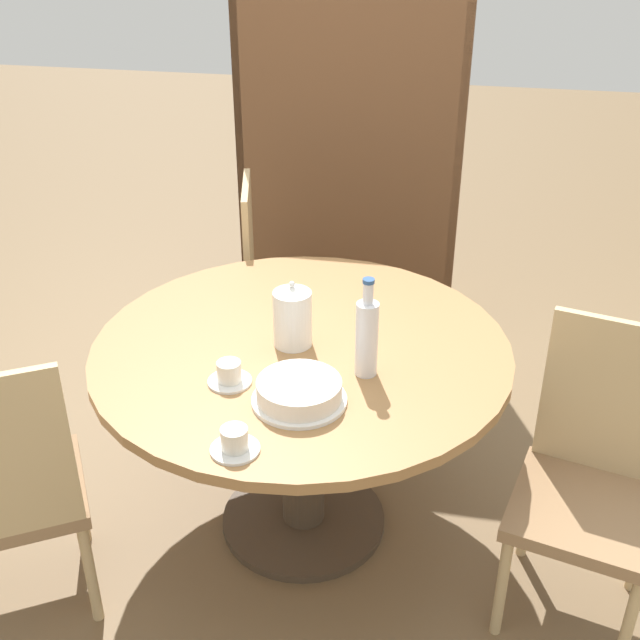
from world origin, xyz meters
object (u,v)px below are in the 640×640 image
cake_main (299,392)px  cup_a (235,442)px  coffee_pot (292,317)px  chair_a (9,490)px  cup_b (229,374)px  water_bottle (367,336)px  chair_c (280,286)px  bookshelf (351,144)px  chair_b (593,477)px

cake_main → cup_a: size_ratio=2.08×
coffee_pot → cup_a: bearing=-93.1°
coffee_pot → chair_a: bearing=-143.7°
chair_a → coffee_pot: coffee_pot is taller
chair_a → coffee_pot: bearing=-174.9°
cup_b → chair_a: bearing=-154.1°
coffee_pot → cup_a: 0.56m
chair_a → cake_main: size_ratio=3.52×
water_bottle → chair_c: bearing=117.0°
chair_a → bookshelf: size_ratio=0.49×
chair_a → chair_b: size_ratio=1.00×
cup_a → cup_b: same height
chair_c → water_bottle: (0.51, -1.01, 0.39)m
coffee_pot → cup_b: bearing=-118.5°
chair_b → water_bottle: 0.80m
chair_c → bookshelf: 0.81m
chair_c → chair_b: bearing=-144.6°
cup_b → bookshelf: bearing=87.6°
bookshelf → chair_c: bearing=72.4°
chair_a → cup_b: 0.73m
cup_a → coffee_pot: bearing=86.9°
bookshelf → cake_main: bearing=94.5°
bookshelf → cake_main: 1.85m
chair_a → bookshelf: 2.23m
coffee_pot → water_bottle: 0.28m
chair_b → cup_a: (-0.98, -0.40, 0.29)m
chair_b → cup_a: 1.09m
chair_b → cake_main: chair_b is taller
bookshelf → cup_b: bearing=87.6°
coffee_pot → bookshelf: bearing=92.2°
chair_a → cup_a: size_ratio=7.31×
cake_main → cup_b: size_ratio=2.08×
bookshelf → coffee_pot: (0.06, -1.54, -0.09)m
cake_main → cup_b: 0.23m
cup_a → cup_b: 0.32m
chair_b → coffee_pot: 1.02m
cake_main → cup_a: (-0.12, -0.25, -0.00)m
chair_b → bookshelf: bookshelf is taller
chair_b → chair_a: bearing=-153.1°
chair_b → coffee_pot: size_ratio=4.31×
coffee_pot → cup_b: coffee_pot is taller
bookshelf → water_bottle: (0.31, -1.66, -0.06)m
coffee_pot → water_bottle: size_ratio=0.71×
bookshelf → cup_a: 2.09m
chair_a → cake_main: (0.82, 0.23, 0.29)m
water_bottle → chair_a: bearing=-157.0°
water_bottle → cake_main: size_ratio=1.16×
chair_a → cake_main: chair_a is taller
chair_a → cake_main: bearing=164.7°
chair_b → cup_b: bearing=-161.0°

